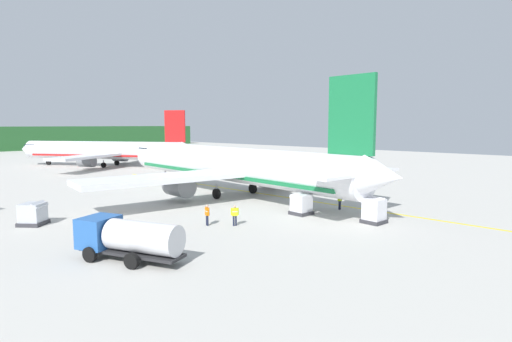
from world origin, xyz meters
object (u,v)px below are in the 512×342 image
at_px(crew_loader_left, 207,213).
at_px(cargo_container_near, 33,214).
at_px(cargo_container_far, 374,211).
at_px(airliner_foreground, 230,165).
at_px(crew_loader_right, 235,214).
at_px(cargo_container_mid, 301,204).
at_px(airliner_mid_apron, 106,151).
at_px(crew_marshaller, 340,199).
at_px(service_truck_baggage, 128,237).

bearing_deg(crew_loader_left, cargo_container_near, 131.67).
bearing_deg(cargo_container_far, airliner_foreground, 85.61).
xyz_separation_m(crew_loader_left, crew_loader_right, (1.41, -1.65, -0.02)).
relative_size(airliner_foreground, crew_loader_right, 25.62).
height_order(cargo_container_near, cargo_container_mid, cargo_container_mid).
distance_m(cargo_container_near, cargo_container_mid, 21.88).
bearing_deg(airliner_foreground, cargo_container_mid, -103.14).
bearing_deg(cargo_container_mid, cargo_container_near, 142.58).
bearing_deg(crew_loader_left, crew_loader_right, -49.39).
distance_m(airliner_mid_apron, crew_marshaller, 53.63).
distance_m(crew_marshaller, crew_loader_left, 13.12).
distance_m(crew_loader_left, crew_loader_right, 2.17).
bearing_deg(cargo_container_far, crew_marshaller, 60.52).
bearing_deg(cargo_container_mid, crew_marshaller, -19.42).
bearing_deg(airliner_foreground, crew_loader_right, -132.46).
height_order(service_truck_baggage, crew_loader_right, service_truck_baggage).
height_order(airliner_foreground, crew_loader_left, airliner_foreground).
bearing_deg(cargo_container_mid, crew_loader_right, 168.52).
bearing_deg(service_truck_baggage, airliner_foreground, 31.09).
bearing_deg(airliner_foreground, airliner_mid_apron, 81.30).
height_order(airliner_mid_apron, crew_loader_left, airliner_mid_apron).
relative_size(cargo_container_mid, crew_loader_right, 1.17).
height_order(cargo_container_near, crew_loader_left, cargo_container_near).
bearing_deg(cargo_container_near, crew_marshaller, -34.47).
relative_size(airliner_mid_apron, crew_loader_right, 20.21).
bearing_deg(cargo_container_near, airliner_mid_apron, 55.78).
bearing_deg(cargo_container_far, cargo_container_near, 133.85).
xyz_separation_m(airliner_foreground, airliner_mid_apron, (6.13, 40.05, -0.42)).
relative_size(service_truck_baggage, cargo_container_near, 2.70).
bearing_deg(crew_loader_left, service_truck_baggage, -160.99).
bearing_deg(crew_marshaller, airliner_foreground, 95.65).
relative_size(cargo_container_near, cargo_container_far, 1.20).
distance_m(cargo_container_mid, crew_loader_right, 6.97).
distance_m(cargo_container_far, crew_loader_right, 11.20).
relative_size(airliner_foreground, cargo_container_far, 19.98).
distance_m(airliner_mid_apron, service_truck_baggage, 57.87).
bearing_deg(crew_marshaller, service_truck_baggage, 175.78).
distance_m(cargo_container_mid, crew_loader_left, 8.78).
bearing_deg(cargo_container_mid, crew_loader_left, 159.79).
height_order(cargo_container_far, crew_marshaller, cargo_container_far).
bearing_deg(cargo_container_near, cargo_container_mid, -37.42).
height_order(airliner_foreground, cargo_container_mid, airliner_foreground).
xyz_separation_m(airliner_foreground, cargo_container_far, (-1.39, -18.11, -2.40)).
relative_size(airliner_foreground, service_truck_baggage, 6.15).
xyz_separation_m(cargo_container_near, cargo_container_far, (18.76, -19.53, 0.11)).
bearing_deg(cargo_container_near, cargo_container_far, -46.15).
relative_size(crew_marshaller, crew_loader_right, 1.02).
bearing_deg(crew_loader_left, airliner_foreground, 38.77).
bearing_deg(service_truck_baggage, airliner_mid_apron, 63.65).
height_order(airliner_foreground, cargo_container_far, airliner_foreground).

